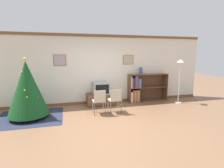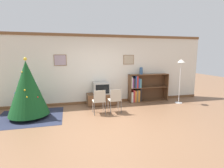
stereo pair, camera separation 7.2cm
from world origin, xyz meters
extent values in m
plane|color=brown|center=(0.00, 0.00, 0.00)|extent=(24.00, 24.00, 0.00)
cube|color=silver|center=(0.00, 2.34, 1.35)|extent=(9.14, 0.08, 2.70)
cube|color=brown|center=(0.00, 2.29, 2.65)|extent=(9.14, 0.03, 0.10)
cube|color=brown|center=(0.00, 2.29, 0.05)|extent=(9.14, 0.03, 0.10)
cube|color=brown|center=(-1.36, 2.29, 1.73)|extent=(0.45, 0.02, 0.40)
cube|color=#A893A3|center=(-1.36, 2.28, 1.73)|extent=(0.42, 0.01, 0.37)
cube|color=brown|center=(1.31, 2.29, 1.73)|extent=(0.44, 0.02, 0.38)
cube|color=tan|center=(1.31, 2.28, 1.73)|extent=(0.40, 0.01, 0.34)
cube|color=#23283D|center=(-2.31, 1.18, 0.00)|extent=(1.98, 1.74, 0.01)
cylinder|color=maroon|center=(-2.31, 1.18, 0.06)|extent=(0.36, 0.36, 0.10)
cone|color=#14471E|center=(-2.31, 1.18, 0.93)|extent=(1.20, 1.20, 1.65)
sphere|color=yellow|center=(-2.31, 1.18, 1.81)|extent=(0.10, 0.10, 0.10)
sphere|color=gold|center=(-2.41, 1.12, 1.43)|extent=(0.06, 0.06, 0.06)
sphere|color=red|center=(-2.52, 1.42, 0.89)|extent=(0.05, 0.05, 0.05)
sphere|color=gold|center=(-2.27, 0.82, 0.74)|extent=(0.04, 0.04, 0.04)
sphere|color=red|center=(-2.01, 0.96, 0.68)|extent=(0.05, 0.05, 0.05)
sphere|color=#1E4CB2|center=(-2.65, 1.14, 0.80)|extent=(0.05, 0.05, 0.05)
sphere|color=red|center=(-2.18, 1.64, 0.43)|extent=(0.04, 0.04, 0.04)
sphere|color=gold|center=(-2.33, 0.89, 0.92)|extent=(0.05, 0.05, 0.05)
sphere|color=silver|center=(-2.08, 1.26, 1.08)|extent=(0.06, 0.06, 0.06)
sphere|color=#1E4CB2|center=(-2.40, 1.32, 1.31)|extent=(0.05, 0.05, 0.05)
cube|color=#4C311E|center=(0.11, 2.00, 0.03)|extent=(1.05, 0.52, 0.05)
cube|color=brown|center=(0.11, 2.00, 0.25)|extent=(1.09, 0.54, 0.40)
cube|color=#9E9E99|center=(0.11, 2.00, 0.67)|extent=(0.61, 0.52, 0.44)
cube|color=black|center=(0.11, 1.74, 0.67)|extent=(0.50, 0.01, 0.34)
cube|color=#BCB29E|center=(-0.16, 1.02, 0.43)|extent=(0.40, 0.40, 0.02)
cube|color=#BCB29E|center=(-0.16, 0.83, 0.63)|extent=(0.35, 0.01, 0.38)
cylinder|color=#B2B2B2|center=(-0.34, 1.20, 0.21)|extent=(0.02, 0.02, 0.42)
cylinder|color=#B2B2B2|center=(0.02, 1.20, 0.21)|extent=(0.02, 0.02, 0.42)
cylinder|color=#B2B2B2|center=(-0.34, 0.84, 0.21)|extent=(0.02, 0.02, 0.42)
cylinder|color=#B2B2B2|center=(0.02, 0.84, 0.21)|extent=(0.02, 0.02, 0.42)
cylinder|color=#B2B2B2|center=(-0.34, 0.84, 0.41)|extent=(0.02, 0.02, 0.82)
cylinder|color=#B2B2B2|center=(0.02, 0.84, 0.41)|extent=(0.02, 0.02, 0.82)
cube|color=#BCB29E|center=(0.38, 1.02, 0.43)|extent=(0.40, 0.40, 0.02)
cube|color=#BCB29E|center=(0.38, 0.83, 0.63)|extent=(0.35, 0.01, 0.38)
cylinder|color=#B2B2B2|center=(0.20, 1.20, 0.21)|extent=(0.02, 0.02, 0.42)
cylinder|color=#B2B2B2|center=(0.56, 1.20, 0.21)|extent=(0.02, 0.02, 0.42)
cylinder|color=#B2B2B2|center=(0.20, 0.84, 0.21)|extent=(0.02, 0.02, 0.42)
cylinder|color=#B2B2B2|center=(0.56, 0.84, 0.21)|extent=(0.02, 0.02, 0.42)
cylinder|color=#B2B2B2|center=(0.20, 0.84, 0.41)|extent=(0.02, 0.02, 0.82)
cylinder|color=#B2B2B2|center=(0.56, 0.84, 0.41)|extent=(0.02, 0.02, 0.82)
cube|color=brown|center=(1.30, 2.10, 0.57)|extent=(0.02, 0.36, 1.14)
cube|color=brown|center=(2.96, 2.10, 0.57)|extent=(0.02, 0.36, 1.14)
cube|color=brown|center=(2.13, 2.10, 1.13)|extent=(1.68, 0.36, 0.02)
cube|color=brown|center=(2.13, 2.10, 0.01)|extent=(1.68, 0.36, 0.02)
cube|color=brown|center=(2.13, 2.10, 0.59)|extent=(1.64, 0.36, 0.02)
cube|color=brown|center=(2.13, 2.28, 0.57)|extent=(1.68, 0.01, 1.14)
cube|color=silver|center=(1.37, 2.05, 0.22)|extent=(0.08, 0.25, 0.41)
cube|color=#B73333|center=(1.45, 2.06, 0.27)|extent=(0.07, 0.26, 0.50)
cube|color=orange|center=(1.52, 2.03, 0.25)|extent=(0.06, 0.21, 0.46)
cube|color=#756047|center=(1.59, 2.03, 0.26)|extent=(0.06, 0.20, 0.48)
cube|color=orange|center=(1.66, 2.04, 0.26)|extent=(0.08, 0.23, 0.48)
cube|color=#232328|center=(1.73, 2.06, 0.28)|extent=(0.05, 0.26, 0.53)
cube|color=silver|center=(1.34, 2.06, 0.83)|extent=(0.04, 0.26, 0.47)
cube|color=#7A3D7F|center=(1.39, 2.03, 0.80)|extent=(0.04, 0.21, 0.40)
cube|color=#232328|center=(1.45, 2.04, 0.79)|extent=(0.07, 0.22, 0.39)
cube|color=#2D4C93|center=(1.52, 2.06, 0.84)|extent=(0.05, 0.27, 0.48)
cube|color=#B73333|center=(1.58, 2.04, 0.84)|extent=(0.07, 0.23, 0.49)
cube|color=#2D4C93|center=(1.65, 2.05, 0.79)|extent=(0.06, 0.25, 0.39)
cube|color=teal|center=(1.72, 2.05, 0.78)|extent=(0.06, 0.24, 0.37)
cylinder|color=#335684|center=(1.80, 2.13, 1.27)|extent=(0.13, 0.13, 0.27)
torus|color=#335684|center=(1.80, 2.13, 1.41)|extent=(0.12, 0.12, 0.02)
cylinder|color=silver|center=(3.18, 1.48, 0.01)|extent=(0.28, 0.28, 0.03)
cylinder|color=silver|center=(3.18, 1.48, 0.83)|extent=(0.03, 0.03, 1.61)
cone|color=white|center=(3.18, 1.48, 1.69)|extent=(0.28, 0.28, 0.12)
camera|label=1|loc=(-1.17, -4.46, 1.93)|focal=28.00mm
camera|label=2|loc=(-1.10, -4.48, 1.93)|focal=28.00mm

